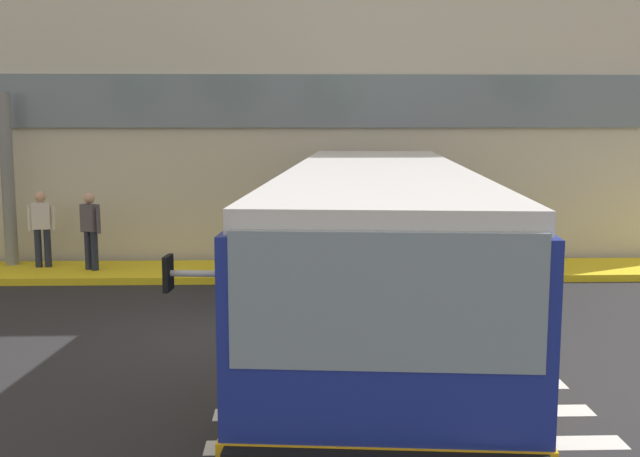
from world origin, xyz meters
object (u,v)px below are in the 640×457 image
(bus_main_foreground, at_px, (377,258))
(passenger_by_doorway, at_px, (90,227))
(passenger_near_column, at_px, (42,225))
(entry_support_column, at_px, (8,180))

(bus_main_foreground, xyz_separation_m, passenger_by_doorway, (-5.63, 5.34, -0.26))
(passenger_near_column, height_order, passenger_by_doorway, same)
(entry_support_column, distance_m, passenger_by_doorway, 2.29)
(bus_main_foreground, relative_size, passenger_by_doorway, 7.20)
(passenger_near_column, xyz_separation_m, passenger_by_doorway, (1.15, -0.36, 0.00))
(entry_support_column, relative_size, passenger_by_doorway, 2.28)
(passenger_near_column, bearing_deg, passenger_by_doorway, -17.54)
(entry_support_column, height_order, passenger_near_column, entry_support_column)
(entry_support_column, relative_size, bus_main_foreground, 0.32)
(bus_main_foreground, bearing_deg, passenger_by_doorway, 136.49)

